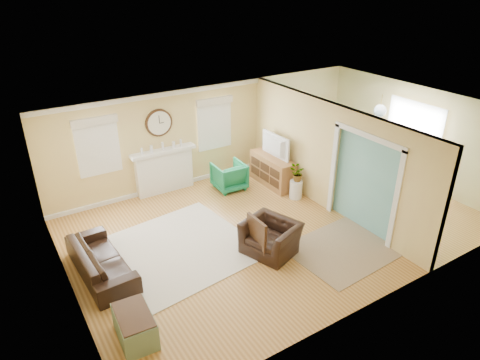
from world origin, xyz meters
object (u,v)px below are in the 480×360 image
green_chair (229,176)px  dining_table (362,176)px  sofa (101,260)px  credenza (272,170)px  eames_chair (271,237)px

green_chair → dining_table: bearing=151.7°
sofa → credenza: 5.20m
green_chair → credenza: (1.12, -0.39, 0.04)m
sofa → dining_table: size_ratio=1.14×
credenza → dining_table: bearing=-36.1°
sofa → eames_chair: bearing=-112.6°
eames_chair → credenza: (1.86, 2.52, 0.06)m
eames_chair → green_chair: (0.74, 2.91, 0.02)m
sofa → eames_chair: eames_chair is taller
eames_chair → green_chair: 3.00m
green_chair → eames_chair: bearing=77.9°
eames_chair → green_chair: bearing=146.2°
green_chair → dining_table: green_chair is taller
dining_table → eames_chair: bearing=95.5°
sofa → green_chair: green_chair is taller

